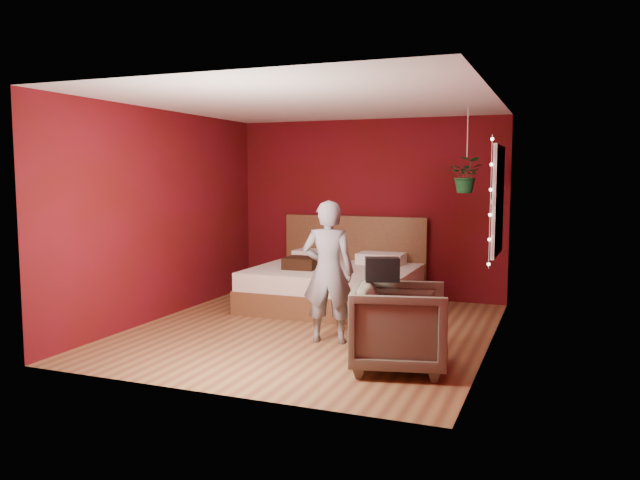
{
  "coord_description": "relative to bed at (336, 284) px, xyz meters",
  "views": [
    {
      "loc": [
        2.68,
        -6.56,
        1.8
      ],
      "look_at": [
        -0.05,
        0.4,
        1.01
      ],
      "focal_mm": 35.0,
      "sensor_mm": 36.0,
      "label": 1
    }
  ],
  "objects": [
    {
      "name": "window",
      "position": [
        2.15,
        -0.48,
        1.19
      ],
      "size": [
        0.05,
        0.97,
        1.27
      ],
      "color": "white",
      "rests_on": "room_walls"
    },
    {
      "name": "throw_pillow",
      "position": [
        -0.38,
        -0.31,
        0.31
      ],
      "size": [
        0.45,
        0.45,
        0.15
      ],
      "primitive_type": "cube",
      "rotation": [
        0.0,
        0.0,
        0.06
      ],
      "color": "black",
      "rests_on": "bed"
    },
    {
      "name": "hanging_plant",
      "position": [
        1.75,
        -0.23,
        1.48
      ],
      "size": [
        0.41,
        0.36,
        1.03
      ],
      "color": "silver",
      "rests_on": "room_walls"
    },
    {
      "name": "person",
      "position": [
        0.55,
        -1.79,
        0.45
      ],
      "size": [
        0.62,
        0.47,
        1.53
      ],
      "primitive_type": "imported",
      "rotation": [
        0.0,
        0.0,
        3.34
      ],
      "color": "slate",
      "rests_on": "ground"
    },
    {
      "name": "room_walls",
      "position": [
        0.19,
        -1.38,
        1.37
      ],
      "size": [
        4.04,
        4.54,
        2.62
      ],
      "color": "#5C0917",
      "rests_on": "ground"
    },
    {
      "name": "floor",
      "position": [
        0.19,
        -1.38,
        -0.31
      ],
      "size": [
        4.5,
        4.5,
        0.0
      ],
      "primitive_type": "plane",
      "color": "olive",
      "rests_on": "ground"
    },
    {
      "name": "fairy_lights",
      "position": [
        2.13,
        -1.01,
        1.19
      ],
      "size": [
        0.04,
        0.04,
        1.45
      ],
      "color": "silver",
      "rests_on": "room_walls"
    },
    {
      "name": "handbag",
      "position": [
        1.29,
        -2.3,
        0.6
      ],
      "size": [
        0.36,
        0.26,
        0.23
      ],
      "primitive_type": "cube",
      "rotation": [
        0.0,
        0.0,
        0.35
      ],
      "color": "black",
      "rests_on": "armchair"
    },
    {
      "name": "bed",
      "position": [
        0.0,
        0.0,
        0.0
      ],
      "size": [
        2.16,
        1.84,
        1.19
      ],
      "color": "brown",
      "rests_on": "ground"
    },
    {
      "name": "armchair",
      "position": [
        1.5,
        -2.42,
        0.09
      ],
      "size": [
        1.04,
        1.02,
        0.79
      ],
      "primitive_type": "imported",
      "rotation": [
        0.0,
        0.0,
        1.79
      ],
      "color": "#656250",
      "rests_on": "ground"
    }
  ]
}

